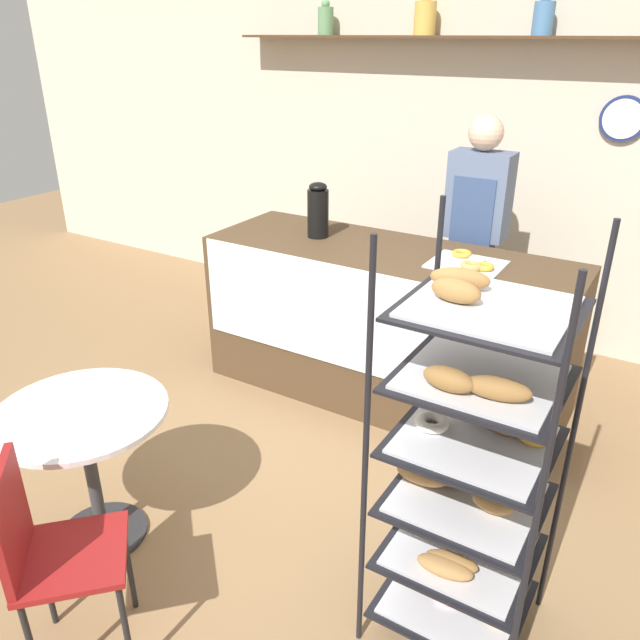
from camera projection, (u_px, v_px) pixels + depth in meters
name	position (u px, v px, depth m)	size (l,w,h in m)	color
ground_plane	(277.00, 497.00, 3.30)	(14.00, 14.00, 0.00)	olive
back_wall	(471.00, 157.00, 4.76)	(10.00, 0.30, 2.70)	beige
display_counter	(385.00, 325.00, 4.05)	(2.33, 0.80, 1.02)	#4C3823
pastry_rack	(467.00, 469.00, 2.29)	(0.61, 0.57, 1.70)	black
person_worker	(475.00, 238.00, 4.16)	(0.39, 0.23, 1.78)	#282833
cafe_table	(86.00, 443.00, 2.83)	(0.77, 0.77, 0.72)	#262628
cafe_chair	(45.00, 545.00, 2.25)	(0.54, 0.54, 0.90)	black
coffee_carafe	(318.00, 211.00, 4.03)	(0.14, 0.14, 0.36)	black
donut_tray_counter	(470.00, 263.00, 3.58)	(0.41, 0.34, 0.05)	silver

